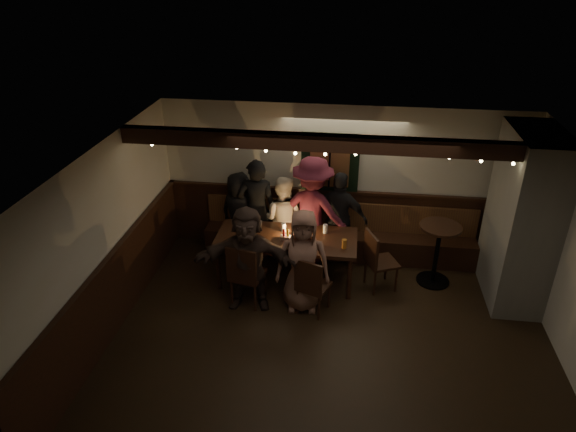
# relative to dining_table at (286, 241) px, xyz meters

# --- Properties ---
(room) EXTENTS (6.02, 5.01, 2.62)m
(room) POSITION_rel_dining_table_xyz_m (1.85, 0.02, 0.36)
(room) COLOR black
(room) RESTS_ON ground
(dining_table) EXTENTS (2.19, 0.94, 0.95)m
(dining_table) POSITION_rel_dining_table_xyz_m (0.00, 0.00, 0.00)
(dining_table) COLOR black
(dining_table) RESTS_ON ground
(chair_near_left) EXTENTS (0.55, 0.55, 1.02)m
(chair_near_left) POSITION_rel_dining_table_xyz_m (-0.50, -0.75, -0.14)
(chair_near_left) COLOR black
(chair_near_left) RESTS_ON ground
(chair_near_right) EXTENTS (0.55, 0.55, 0.94)m
(chair_near_right) POSITION_rel_dining_table_xyz_m (0.47, -0.82, -0.19)
(chair_near_right) COLOR black
(chair_near_right) RESTS_ON ground
(chair_end) EXTENTS (0.58, 0.58, 0.99)m
(chair_end) POSITION_rel_dining_table_xyz_m (1.41, -0.05, -0.16)
(chair_end) COLOR black
(chair_end) RESTS_ON ground
(high_top) EXTENTS (0.64, 0.64, 1.02)m
(high_top) POSITION_rel_dining_table_xyz_m (2.35, 0.26, -0.07)
(high_top) COLOR black
(high_top) RESTS_ON ground
(person_a) EXTENTS (0.84, 0.68, 1.49)m
(person_a) POSITION_rel_dining_table_xyz_m (-0.91, 0.76, 0.03)
(person_a) COLOR black
(person_a) RESTS_ON ground
(person_b) EXTENTS (0.70, 0.51, 1.79)m
(person_b) POSITION_rel_dining_table_xyz_m (-0.59, 0.65, 0.18)
(person_b) COLOR black
(person_b) RESTS_ON ground
(person_c) EXTENTS (0.80, 0.66, 1.48)m
(person_c) POSITION_rel_dining_table_xyz_m (-0.16, 0.72, 0.03)
(person_c) COLOR beige
(person_c) RESTS_ON ground
(person_d) EXTENTS (1.35, 0.99, 1.88)m
(person_d) POSITION_rel_dining_table_xyz_m (0.35, 0.63, 0.22)
(person_d) COLOR #4D1727
(person_d) RESTS_ON ground
(person_e) EXTENTS (1.01, 0.60, 1.61)m
(person_e) POSITION_rel_dining_table_xyz_m (0.79, 0.71, 0.09)
(person_e) COLOR black
(person_e) RESTS_ON ground
(person_f) EXTENTS (1.53, 0.57, 1.62)m
(person_f) POSITION_rel_dining_table_xyz_m (-0.46, -0.73, 0.10)
(person_f) COLOR #372822
(person_f) RESTS_ON ground
(person_g) EXTENTS (0.82, 0.57, 1.59)m
(person_g) POSITION_rel_dining_table_xyz_m (0.33, -0.67, 0.08)
(person_g) COLOR #855B4B
(person_g) RESTS_ON ground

